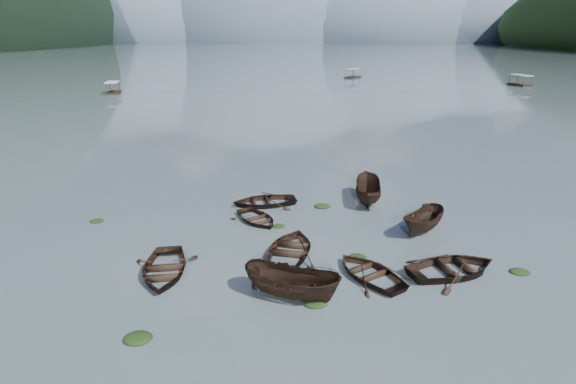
{
  "coord_description": "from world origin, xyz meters",
  "views": [
    {
      "loc": [
        0.49,
        -16.37,
        11.96
      ],
      "look_at": [
        0.0,
        12.0,
        2.0
      ],
      "focal_mm": 28.0,
      "sensor_mm": 36.0,
      "label": 1
    }
  ],
  "objects_px": {
    "pontoon_left": "(114,93)",
    "pontoon_centre": "(353,78)",
    "rowboat_0": "(164,274)",
    "rowboat_3": "(370,277)"
  },
  "relations": [
    {
      "from": "pontoon_left",
      "to": "pontoon_centre",
      "type": "relative_size",
      "value": 0.94
    },
    {
      "from": "rowboat_0",
      "to": "rowboat_3",
      "type": "relative_size",
      "value": 1.11
    },
    {
      "from": "rowboat_0",
      "to": "rowboat_3",
      "type": "xyz_separation_m",
      "value": [
        10.86,
        -0.12,
        0.0
      ]
    },
    {
      "from": "rowboat_3",
      "to": "pontoon_left",
      "type": "bearing_deg",
      "value": -94.97
    },
    {
      "from": "rowboat_3",
      "to": "pontoon_left",
      "type": "relative_size",
      "value": 0.72
    },
    {
      "from": "rowboat_3",
      "to": "rowboat_0",
      "type": "bearing_deg",
      "value": -34.95
    },
    {
      "from": "pontoon_left",
      "to": "rowboat_0",
      "type": "bearing_deg",
      "value": -80.23
    },
    {
      "from": "rowboat_0",
      "to": "pontoon_left",
      "type": "distance_m",
      "value": 83.43
    },
    {
      "from": "rowboat_3",
      "to": "pontoon_centre",
      "type": "distance_m",
      "value": 115.84
    },
    {
      "from": "rowboat_0",
      "to": "pontoon_left",
      "type": "bearing_deg",
      "value": 104.11
    }
  ]
}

